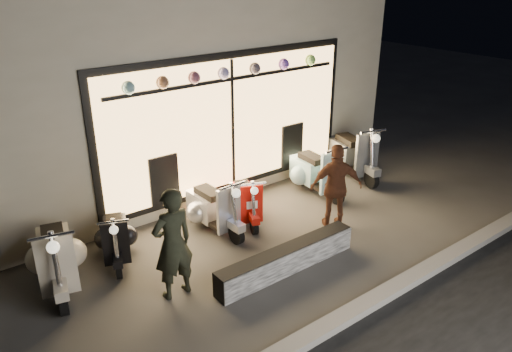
{
  "coord_description": "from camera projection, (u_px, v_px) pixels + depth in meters",
  "views": [
    {
      "loc": [
        -4.31,
        -5.48,
        4.37
      ],
      "look_at": [
        0.35,
        0.6,
        1.05
      ],
      "focal_mm": 35.0,
      "sensor_mm": 36.0,
      "label": 1
    }
  ],
  "objects": [
    {
      "name": "graffiti_barrier",
      "position": [
        286.0,
        259.0,
        7.56
      ],
      "size": [
        2.48,
        0.28,
        0.4
      ],
      "primitive_type": "cube",
      "color": "black",
      "rests_on": "ground"
    },
    {
      "name": "shop_building",
      "position": [
        122.0,
        73.0,
        10.93
      ],
      "size": [
        10.2,
        6.23,
        4.2
      ],
      "color": "beige",
      "rests_on": "ground"
    },
    {
      "name": "scooter_black",
      "position": [
        116.0,
        236.0,
        7.9
      ],
      "size": [
        0.69,
        1.22,
        0.88
      ],
      "rotation": [
        0.0,
        0.0,
        -0.37
      ],
      "color": "black",
      "rests_on": "ground"
    },
    {
      "name": "scooter_grey",
      "position": [
        350.0,
        153.0,
        10.96
      ],
      "size": [
        0.8,
        1.65,
        1.18
      ],
      "rotation": [
        0.0,
        0.0,
        -0.26
      ],
      "color": "black",
      "rests_on": "ground"
    },
    {
      "name": "kerb",
      "position": [
        354.0,
        312.0,
        6.65
      ],
      "size": [
        40.0,
        0.25,
        0.12
      ],
      "primitive_type": "cube",
      "color": "slate",
      "rests_on": "ground"
    },
    {
      "name": "scooter_silver",
      "position": [
        211.0,
        206.0,
        8.73
      ],
      "size": [
        0.47,
        1.41,
        1.01
      ],
      "rotation": [
        0.0,
        0.0,
        0.03
      ],
      "color": "black",
      "rests_on": "ground"
    },
    {
      "name": "man",
      "position": [
        173.0,
        244.0,
        6.78
      ],
      "size": [
        0.62,
        0.42,
        1.65
      ],
      "primitive_type": "imported",
      "rotation": [
        0.0,
        0.0,
        3.18
      ],
      "color": "black",
      "rests_on": "ground"
    },
    {
      "name": "scooter_cream",
      "position": [
        56.0,
        255.0,
        7.22
      ],
      "size": [
        0.74,
        1.57,
        1.12
      ],
      "rotation": [
        0.0,
        0.0,
        -0.24
      ],
      "color": "black",
      "rests_on": "ground"
    },
    {
      "name": "ground",
      "position": [
        262.0,
        252.0,
        8.13
      ],
      "size": [
        40.0,
        40.0,
        0.0
      ],
      "primitive_type": "plane",
      "color": "#383533",
      "rests_on": "ground"
    },
    {
      "name": "scooter_blue",
      "position": [
        313.0,
        170.0,
        10.18
      ],
      "size": [
        0.56,
        1.49,
        1.06
      ],
      "rotation": [
        0.0,
        0.0,
        -0.1
      ],
      "color": "black",
      "rests_on": "ground"
    },
    {
      "name": "woman",
      "position": [
        336.0,
        187.0,
        8.61
      ],
      "size": [
        0.97,
        0.8,
        1.54
      ],
      "primitive_type": "imported",
      "rotation": [
        0.0,
        0.0,
        2.58
      ],
      "color": "#532B1A",
      "rests_on": "ground"
    },
    {
      "name": "scooter_red",
      "position": [
        245.0,
        199.0,
        9.1
      ],
      "size": [
        0.7,
        1.23,
        0.89
      ],
      "rotation": [
        0.0,
        0.0,
        -0.38
      ],
      "color": "black",
      "rests_on": "ground"
    }
  ]
}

